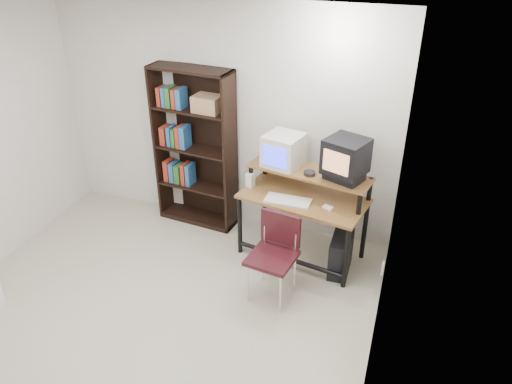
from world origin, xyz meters
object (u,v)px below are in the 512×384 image
(computer_desk, at_px, (304,199))
(crt_tv, at_px, (346,156))
(crt_monitor, at_px, (283,151))
(bookshelf, at_px, (196,147))
(pc_tower, at_px, (341,254))
(school_chair, at_px, (275,248))

(computer_desk, xyz_separation_m, crt_tv, (0.38, 0.06, 0.53))
(crt_monitor, height_order, bookshelf, bookshelf)
(computer_desk, bearing_deg, crt_monitor, 160.51)
(computer_desk, relative_size, pc_tower, 3.10)
(crt_monitor, xyz_separation_m, crt_tv, (0.67, -0.11, 0.08))
(crt_monitor, bearing_deg, pc_tower, -10.08)
(crt_monitor, bearing_deg, bookshelf, -174.74)
(crt_monitor, relative_size, school_chair, 0.52)
(crt_monitor, xyz_separation_m, school_chair, (0.18, -0.87, -0.62))
(computer_desk, relative_size, crt_monitor, 3.13)
(computer_desk, distance_m, crt_tv, 0.66)
(computer_desk, distance_m, crt_monitor, 0.56)
(pc_tower, xyz_separation_m, school_chair, (-0.56, -0.55, 0.32))
(bookshelf, bearing_deg, computer_desk, -7.20)
(crt_tv, height_order, school_chair, crt_tv)
(computer_desk, bearing_deg, bookshelf, 177.41)
(crt_monitor, distance_m, crt_tv, 0.68)
(crt_monitor, xyz_separation_m, bookshelf, (-1.09, 0.16, -0.18))
(pc_tower, distance_m, school_chair, 0.84)
(crt_monitor, distance_m, bookshelf, 1.12)
(school_chair, bearing_deg, computer_desk, 89.84)
(crt_tv, xyz_separation_m, pc_tower, (0.07, -0.22, -1.02))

